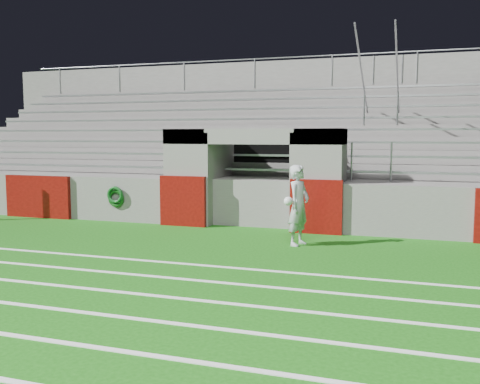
% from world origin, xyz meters
% --- Properties ---
extents(ground, '(90.00, 90.00, 0.00)m').
position_xyz_m(ground, '(0.00, 0.00, 0.00)').
color(ground, '#14540E').
rests_on(ground, ground).
extents(field_markings, '(28.00, 8.09, 0.01)m').
position_xyz_m(field_markings, '(0.00, -5.00, 0.01)').
color(field_markings, white).
rests_on(field_markings, ground).
extents(stadium_structure, '(26.00, 8.48, 5.42)m').
position_xyz_m(stadium_structure, '(0.00, 7.97, 1.49)').
color(stadium_structure, '#63605D').
rests_on(stadium_structure, ground).
extents(goalkeeper_with_ball, '(0.59, 0.74, 1.78)m').
position_xyz_m(goalkeeper_with_ball, '(1.69, 1.43, 0.89)').
color(goalkeeper_with_ball, '#A9AEB3').
rests_on(goalkeeper_with_ball, ground).
extents(hose_coil, '(0.50, 0.14, 0.60)m').
position_xyz_m(hose_coil, '(-3.86, 2.92, 0.72)').
color(hose_coil, '#0D420F').
rests_on(hose_coil, ground).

